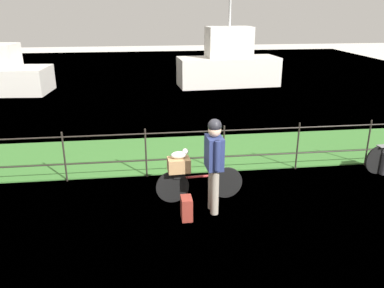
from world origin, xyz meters
TOP-DOWN VIEW (x-y plane):
  - ground_plane at (0.00, 0.00)m, footprint 60.00×60.00m
  - grass_strip at (0.00, 3.27)m, footprint 27.00×2.40m
  - harbor_water at (0.00, 10.68)m, footprint 30.00×30.00m
  - iron_fence at (0.00, 2.02)m, footprint 18.04×0.04m
  - bicycle_main at (0.12, 0.87)m, footprint 1.61×0.18m
  - wooden_crate at (-0.25, 0.85)m, footprint 0.41×0.32m
  - terrier_dog at (-0.22, 0.85)m, footprint 0.32×0.15m
  - cyclist_person at (0.31, 0.43)m, footprint 0.28×0.54m
  - backpack_on_paving at (-0.18, 0.22)m, footprint 0.18×0.28m
  - moored_boat_near at (2.99, 11.49)m, footprint 4.52×1.92m

SIDE VIEW (x-z plane):
  - ground_plane at x=0.00m, z-range 0.00..0.00m
  - harbor_water at x=0.00m, z-range 0.00..0.00m
  - grass_strip at x=0.00m, z-range 0.00..0.03m
  - backpack_on_paving at x=-0.18m, z-range 0.00..0.40m
  - bicycle_main at x=0.12m, z-range 0.02..0.63m
  - iron_fence at x=0.00m, z-range 0.08..1.15m
  - wooden_crate at x=-0.25m, z-range 0.61..0.85m
  - terrier_dog at x=-0.22m, z-range 0.84..1.02m
  - moored_boat_near at x=2.99m, z-range -1.14..3.02m
  - cyclist_person at x=0.31m, z-range 0.16..1.84m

